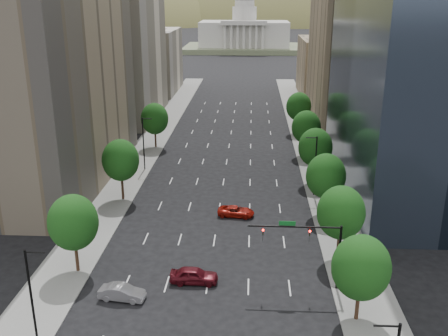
% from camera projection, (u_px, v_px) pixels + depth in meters
% --- Properties ---
extents(sidewalk_left, '(6.00, 200.00, 0.15)m').
position_uv_depth(sidewalk_left, '(126.00, 180.00, 80.91)').
color(sidewalk_left, slate).
rests_on(sidewalk_left, ground).
extents(sidewalk_right, '(6.00, 200.00, 0.15)m').
position_uv_depth(sidewalk_right, '(323.00, 183.00, 79.32)').
color(sidewalk_right, slate).
rests_on(sidewalk_right, ground).
extents(midrise_cream_left, '(14.00, 30.00, 35.00)m').
position_uv_depth(midrise_cream_left, '(125.00, 42.00, 116.30)').
color(midrise_cream_left, beige).
rests_on(midrise_cream_left, ground).
extents(filler_left, '(14.00, 26.00, 18.00)m').
position_uv_depth(filler_left, '(153.00, 61.00, 150.22)').
color(filler_left, beige).
rests_on(filler_left, ground).
extents(parking_tan_right, '(14.00, 30.00, 30.00)m').
position_uv_depth(parking_tan_right, '(347.00, 56.00, 111.73)').
color(parking_tan_right, '#8C7759').
rests_on(parking_tan_right, ground).
extents(filler_right, '(14.00, 26.00, 16.00)m').
position_uv_depth(filler_right, '(325.00, 67.00, 145.16)').
color(filler_right, '#8C7759').
rests_on(filler_right, ground).
extents(tree_right_0, '(5.20, 5.20, 8.39)m').
position_uv_depth(tree_right_0, '(361.00, 268.00, 44.63)').
color(tree_right_0, '#382316').
rests_on(tree_right_0, ground).
extents(tree_right_1, '(5.20, 5.20, 8.75)m').
position_uv_depth(tree_right_1, '(341.00, 213.00, 54.89)').
color(tree_right_1, '#382316').
rests_on(tree_right_1, ground).
extents(tree_right_2, '(5.20, 5.20, 8.61)m').
position_uv_depth(tree_right_2, '(326.00, 176.00, 66.27)').
color(tree_right_2, '#382316').
rests_on(tree_right_2, ground).
extents(tree_right_3, '(5.20, 5.20, 8.89)m').
position_uv_depth(tree_right_3, '(315.00, 147.00, 77.50)').
color(tree_right_3, '#382316').
rests_on(tree_right_3, ground).
extents(tree_right_4, '(5.20, 5.20, 8.46)m').
position_uv_depth(tree_right_4, '(306.00, 127.00, 90.86)').
color(tree_right_4, '#382316').
rests_on(tree_right_4, ground).
extents(tree_right_5, '(5.20, 5.20, 8.75)m').
position_uv_depth(tree_right_5, '(299.00, 107.00, 105.87)').
color(tree_right_5, '#382316').
rests_on(tree_right_5, ground).
extents(tree_left_0, '(5.20, 5.20, 8.75)m').
position_uv_depth(tree_left_0, '(73.00, 222.00, 52.55)').
color(tree_left_0, '#382316').
rests_on(tree_left_0, ground).
extents(tree_left_1, '(5.20, 5.20, 8.97)m').
position_uv_depth(tree_left_1, '(121.00, 160.00, 71.36)').
color(tree_left_1, '#382316').
rests_on(tree_left_1, ground).
extents(tree_left_2, '(5.20, 5.20, 8.68)m').
position_uv_depth(tree_left_2, '(155.00, 119.00, 96.00)').
color(tree_left_2, '#382316').
rests_on(tree_left_2, ground).
extents(streetlight_rn, '(1.70, 0.20, 9.00)m').
position_uv_depth(streetlight_rn, '(315.00, 164.00, 73.15)').
color(streetlight_rn, black).
rests_on(streetlight_rn, ground).
extents(streetlight_ls, '(1.70, 0.20, 9.00)m').
position_uv_depth(streetlight_ls, '(32.00, 296.00, 41.49)').
color(streetlight_ls, black).
rests_on(streetlight_ls, ground).
extents(streetlight_ln, '(1.70, 0.20, 9.00)m').
position_uv_depth(streetlight_ln, '(144.00, 142.00, 83.97)').
color(streetlight_ln, black).
rests_on(streetlight_ln, ground).
extents(traffic_signal, '(9.12, 0.40, 7.38)m').
position_uv_depth(traffic_signal, '(315.00, 242.00, 49.59)').
color(traffic_signal, black).
rests_on(traffic_signal, ground).
extents(capitol, '(60.00, 40.00, 35.20)m').
position_uv_depth(capitol, '(244.00, 34.00, 256.42)').
color(capitol, '#596647').
rests_on(capitol, ground).
extents(foothills, '(720.00, 413.00, 263.00)m').
position_uv_depth(foothills, '(278.00, 52.00, 599.85)').
color(foothills, olive).
rests_on(foothills, ground).
extents(car_maroon, '(4.92, 2.00, 1.67)m').
position_uv_depth(car_maroon, '(194.00, 275.00, 52.08)').
color(car_maroon, '#4F0D15').
rests_on(car_maroon, ground).
extents(car_silver, '(4.68, 2.12, 1.49)m').
position_uv_depth(car_silver, '(122.00, 293.00, 49.25)').
color(car_silver, gray).
rests_on(car_silver, ground).
extents(car_red_far, '(5.05, 2.77, 1.34)m').
position_uv_depth(car_red_far, '(236.00, 211.00, 67.72)').
color(car_red_far, '#99140B').
rests_on(car_red_far, ground).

